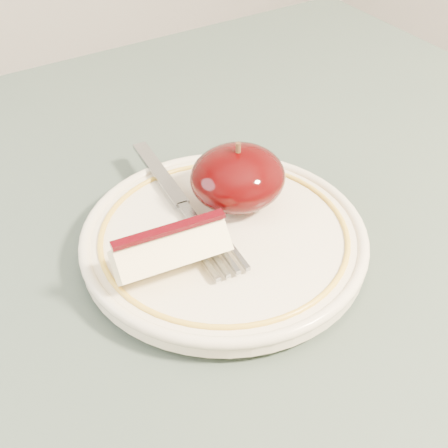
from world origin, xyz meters
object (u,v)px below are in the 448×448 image
apple_half (238,177)px  table (238,387)px  plate (224,238)px  fork (183,205)px

apple_half → table: bearing=-121.5°
table → apple_half: bearing=58.5°
plate → table: bearing=-111.6°
table → fork: (0.01, 0.10, 0.11)m
table → apple_half: apple_half is taller
plate → fork: fork is taller
table → apple_half: (0.05, 0.09, 0.13)m
table → fork: bearing=83.6°
plate → fork: bearing=106.1°
fork → table: bearing=178.9°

